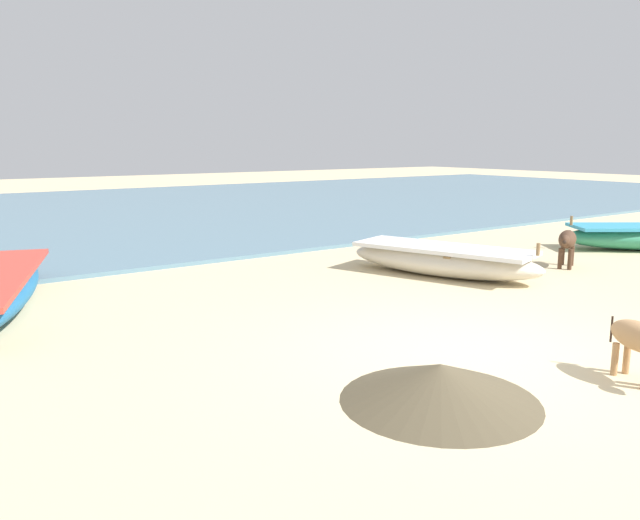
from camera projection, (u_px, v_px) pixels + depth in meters
name	position (u px, v px, depth m)	size (l,w,h in m)	color
ground	(472.00, 353.00, 6.89)	(80.00, 80.00, 0.00)	beige
sea_water	(75.00, 214.00, 20.05)	(60.00, 20.00, 0.08)	slate
fishing_boat_1	(443.00, 259.00, 10.90)	(2.15, 3.67, 0.72)	beige
calf_near_dark	(567.00, 241.00, 11.55)	(1.01, 0.69, 0.69)	#4C3323
debris_pile_0	(440.00, 383.00, 5.58)	(1.80, 1.80, 0.35)	brown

